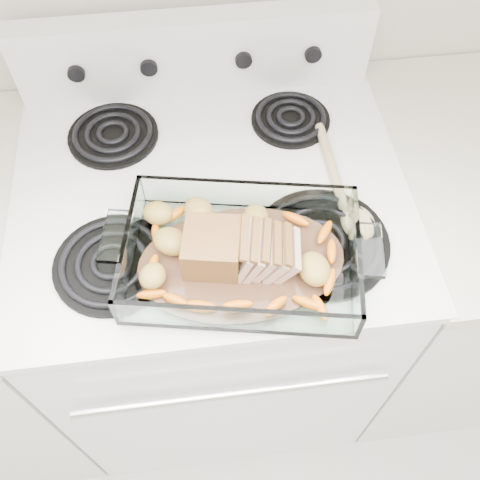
{
  "coord_description": "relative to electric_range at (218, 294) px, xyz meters",
  "views": [
    {
      "loc": [
        -0.02,
        0.98,
        1.76
      ],
      "look_at": [
        0.04,
        1.48,
        0.99
      ],
      "focal_mm": 40.0,
      "sensor_mm": 36.0,
      "label": 1
    }
  ],
  "objects": [
    {
      "name": "baking_dish",
      "position": [
        0.04,
        -0.19,
        0.48
      ],
      "size": [
        0.4,
        0.26,
        0.08
      ],
      "rotation": [
        0.0,
        0.0,
        -0.19
      ],
      "color": "white",
      "rests_on": "electric_range"
    },
    {
      "name": "wooden_spoon",
      "position": [
        0.26,
        -0.07,
        0.46
      ],
      "size": [
        0.06,
        0.3,
        0.02
      ],
      "rotation": [
        0.0,
        0.0,
        0.01
      ],
      "color": "#D0B885",
      "rests_on": "electric_range"
    },
    {
      "name": "counter_right",
      "position": [
        0.66,
        -0.0,
        -0.02
      ],
      "size": [
        0.58,
        0.68,
        0.93
      ],
      "color": "white",
      "rests_on": "ground"
    },
    {
      "name": "pork_roast",
      "position": [
        0.02,
        -0.19,
        0.51
      ],
      "size": [
        0.2,
        0.1,
        0.08
      ],
      "rotation": [
        0.0,
        0.0,
        -0.01
      ],
      "color": "brown",
      "rests_on": "baking_dish"
    },
    {
      "name": "roast_vegetables",
      "position": [
        0.03,
        -0.16,
        0.49
      ],
      "size": [
        0.33,
        0.18,
        0.04
      ],
      "rotation": [
        0.0,
        0.0,
        0.01
      ],
      "color": "orange",
      "rests_on": "baking_dish"
    },
    {
      "name": "electric_range",
      "position": [
        0.0,
        0.0,
        0.0
      ],
      "size": [
        0.78,
        0.7,
        1.12
      ],
      "color": "white",
      "rests_on": "ground"
    }
  ]
}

